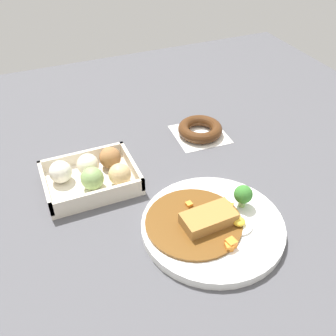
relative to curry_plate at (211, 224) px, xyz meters
name	(u,v)px	position (x,y,z in m)	size (l,w,h in m)	color
ground_plane	(165,203)	(0.06, -0.11, -0.01)	(1.60, 1.60, 0.00)	#4C4C51
curry_plate	(211,224)	(0.00, 0.00, 0.00)	(0.28, 0.28, 0.07)	white
donut_box	(93,175)	(0.18, -0.23, 0.01)	(0.20, 0.16, 0.06)	beige
chocolate_ring_donut	(200,130)	(-0.13, -0.31, 0.00)	(0.14, 0.14, 0.03)	white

